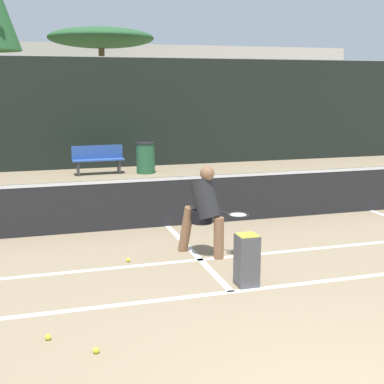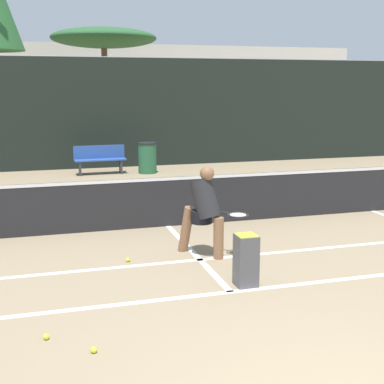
# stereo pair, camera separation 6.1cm
# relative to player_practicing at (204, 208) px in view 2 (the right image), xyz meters

# --- Properties ---
(court_baseline_near) EXTENTS (11.00, 0.10, 0.01)m
(court_baseline_near) POSITION_rel_player_practicing_xyz_m (-0.13, -1.57, -0.76)
(court_baseline_near) COLOR white
(court_baseline_near) RESTS_ON ground
(court_service_line) EXTENTS (8.25, 0.10, 0.01)m
(court_service_line) POSITION_rel_player_practicing_xyz_m (-0.13, -0.21, -0.76)
(court_service_line) COLOR white
(court_service_line) RESTS_ON ground
(court_center_mark) EXTENTS (0.10, 3.46, 0.01)m
(court_center_mark) POSITION_rel_player_practicing_xyz_m (-0.13, 0.16, -0.76)
(court_center_mark) COLOR white
(court_center_mark) RESTS_ON ground
(net) EXTENTS (11.09, 0.09, 1.07)m
(net) POSITION_rel_player_practicing_xyz_m (-0.13, 1.88, -0.25)
(net) COLOR slate
(net) RESTS_ON ground
(fence_back) EXTENTS (24.00, 0.06, 3.53)m
(fence_back) POSITION_rel_player_practicing_xyz_m (-0.13, 9.61, 0.99)
(fence_back) COLOR black
(fence_back) RESTS_ON ground
(player_practicing) EXTENTS (1.10, 0.88, 1.44)m
(player_practicing) POSITION_rel_player_practicing_xyz_m (0.00, 0.00, 0.00)
(player_practicing) COLOR #8C6042
(player_practicing) RESTS_ON ground
(tennis_ball_scattered_1) EXTENTS (0.07, 0.07, 0.07)m
(tennis_ball_scattered_1) POSITION_rel_player_practicing_xyz_m (0.82, -0.08, -0.73)
(tennis_ball_scattered_1) COLOR #D1E033
(tennis_ball_scattered_1) RESTS_ON ground
(tennis_ball_scattered_2) EXTENTS (0.07, 0.07, 0.07)m
(tennis_ball_scattered_2) POSITION_rel_player_practicing_xyz_m (-1.22, 0.01, -0.73)
(tennis_ball_scattered_2) COLOR #D1E033
(tennis_ball_scattered_2) RESTS_ON ground
(tennis_ball_scattered_4) EXTENTS (0.07, 0.07, 0.07)m
(tennis_ball_scattered_4) POSITION_rel_player_practicing_xyz_m (-2.01, -2.70, -0.73)
(tennis_ball_scattered_4) COLOR #D1E033
(tennis_ball_scattered_4) RESTS_ON ground
(tennis_ball_scattered_5) EXTENTS (0.07, 0.07, 0.07)m
(tennis_ball_scattered_5) POSITION_rel_player_practicing_xyz_m (-2.47, -2.27, -0.73)
(tennis_ball_scattered_5) COLOR #D1E033
(tennis_ball_scattered_5) RESTS_ON ground
(ball_hopper) EXTENTS (0.28, 0.28, 0.71)m
(ball_hopper) POSITION_rel_player_practicing_xyz_m (0.15, -1.40, -0.39)
(ball_hopper) COLOR #4C4C51
(ball_hopper) RESTS_ON ground
(courtside_bench) EXTENTS (1.55, 0.44, 0.86)m
(courtside_bench) POSITION_rel_player_practicing_xyz_m (-0.67, 8.37, -0.30)
(courtside_bench) COLOR #2D519E
(courtside_bench) RESTS_ON ground
(trash_bin) EXTENTS (0.58, 0.58, 0.93)m
(trash_bin) POSITION_rel_player_practicing_xyz_m (0.74, 8.14, -0.30)
(trash_bin) COLOR #28603D
(trash_bin) RESTS_ON ground
(parked_car) EXTENTS (1.63, 4.03, 1.38)m
(parked_car) POSITION_rel_player_practicing_xyz_m (-0.43, 12.12, -0.18)
(parked_car) COLOR maroon
(parked_car) RESTS_ON ground
(tree_west) EXTENTS (4.85, 4.85, 5.21)m
(tree_west) POSITION_rel_player_practicing_xyz_m (0.74, 17.82, 3.95)
(tree_west) COLOR brown
(tree_west) RESTS_ON ground
(building_far) EXTENTS (36.00, 2.40, 5.05)m
(building_far) POSITION_rel_player_practicing_xyz_m (-0.13, 26.09, 1.76)
(building_far) COLOR beige
(building_far) RESTS_ON ground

